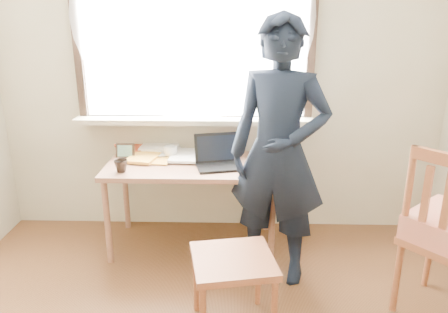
{
  "coord_description": "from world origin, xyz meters",
  "views": [
    {
      "loc": [
        0.12,
        -1.39,
        1.73
      ],
      "look_at": [
        0.06,
        0.95,
        0.95
      ],
      "focal_mm": 35.0,
      "sensor_mm": 36.0,
      "label": 1
    }
  ],
  "objects_px": {
    "mug_dark": "(121,166)",
    "desk": "(192,172)",
    "person": "(279,154)",
    "laptop": "(218,158)",
    "mug_white": "(171,152)",
    "work_chair": "(233,269)"
  },
  "relations": [
    {
      "from": "mug_dark",
      "to": "desk",
      "type": "bearing_deg",
      "value": 21.65
    },
    {
      "from": "desk",
      "to": "person",
      "type": "bearing_deg",
      "value": -31.49
    },
    {
      "from": "laptop",
      "to": "mug_dark",
      "type": "xyz_separation_m",
      "value": [
        -0.67,
        -0.15,
        -0.01
      ]
    },
    {
      "from": "mug_white",
      "to": "person",
      "type": "height_order",
      "value": "person"
    },
    {
      "from": "mug_dark",
      "to": "work_chair",
      "type": "relative_size",
      "value": 0.19
    },
    {
      "from": "laptop",
      "to": "desk",
      "type": "bearing_deg",
      "value": 170.27
    },
    {
      "from": "laptop",
      "to": "person",
      "type": "height_order",
      "value": "person"
    },
    {
      "from": "laptop",
      "to": "mug_dark",
      "type": "bearing_deg",
      "value": -167.06
    },
    {
      "from": "desk",
      "to": "person",
      "type": "relative_size",
      "value": 0.72
    },
    {
      "from": "mug_white",
      "to": "laptop",
      "type": "bearing_deg",
      "value": -25.98
    },
    {
      "from": "mug_white",
      "to": "mug_dark",
      "type": "height_order",
      "value": "mug_dark"
    },
    {
      "from": "laptop",
      "to": "mug_dark",
      "type": "height_order",
      "value": "laptop"
    },
    {
      "from": "laptop",
      "to": "work_chair",
      "type": "relative_size",
      "value": 0.74
    },
    {
      "from": "desk",
      "to": "work_chair",
      "type": "relative_size",
      "value": 2.44
    },
    {
      "from": "work_chair",
      "to": "person",
      "type": "bearing_deg",
      "value": 63.23
    },
    {
      "from": "mug_white",
      "to": "work_chair",
      "type": "bearing_deg",
      "value": -65.47
    },
    {
      "from": "desk",
      "to": "person",
      "type": "xyz_separation_m",
      "value": [
        0.6,
        -0.37,
        0.27
      ]
    },
    {
      "from": "work_chair",
      "to": "person",
      "type": "distance_m",
      "value": 0.8
    },
    {
      "from": "person",
      "to": "mug_dark",
      "type": "bearing_deg",
      "value": -171.77
    },
    {
      "from": "laptop",
      "to": "mug_white",
      "type": "distance_m",
      "value": 0.42
    },
    {
      "from": "mug_dark",
      "to": "work_chair",
      "type": "distance_m",
      "value": 1.13
    },
    {
      "from": "mug_white",
      "to": "person",
      "type": "bearing_deg",
      "value": -33.61
    }
  ]
}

